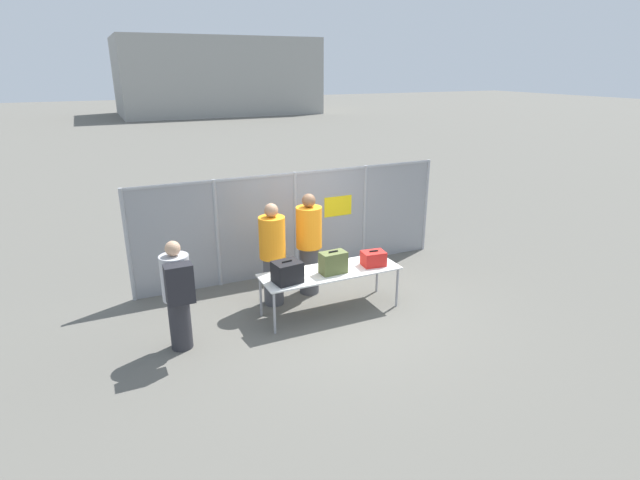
% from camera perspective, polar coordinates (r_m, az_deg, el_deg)
% --- Properties ---
extents(ground_plane, '(120.00, 120.00, 0.00)m').
position_cam_1_polar(ground_plane, '(8.57, 1.69, -7.63)').
color(ground_plane, '#605E56').
extents(fence_section, '(6.19, 0.07, 2.00)m').
position_cam_1_polar(fence_section, '(9.64, -2.78, 2.20)').
color(fence_section, '#9EA0A5').
rests_on(fence_section, ground_plane).
extents(inspection_table, '(2.31, 0.77, 0.72)m').
position_cam_1_polar(inspection_table, '(8.15, 1.19, -3.84)').
color(inspection_table, silver).
rests_on(inspection_table, ground_plane).
extents(suitcase_black, '(0.45, 0.39, 0.35)m').
position_cam_1_polar(suitcase_black, '(7.68, -3.77, -3.67)').
color(suitcase_black, black).
rests_on(suitcase_black, inspection_table).
extents(suitcase_olive, '(0.43, 0.26, 0.38)m').
position_cam_1_polar(suitcase_olive, '(8.00, 1.52, -2.59)').
color(suitcase_olive, '#566033').
rests_on(suitcase_olive, inspection_table).
extents(suitcase_red, '(0.40, 0.31, 0.27)m').
position_cam_1_polar(suitcase_red, '(8.36, 6.13, -2.11)').
color(suitcase_red, red).
rests_on(suitcase_red, inspection_table).
extents(traveler_hooded, '(0.41, 0.63, 1.64)m').
position_cam_1_polar(traveler_hooded, '(7.24, -15.95, -5.77)').
color(traveler_hooded, '#2D2D33').
rests_on(traveler_hooded, ground_plane).
extents(security_worker_near, '(0.45, 0.45, 1.83)m').
position_cam_1_polar(security_worker_near, '(8.74, -1.26, -0.33)').
color(security_worker_near, '#4C4C51').
rests_on(security_worker_near, ground_plane).
extents(security_worker_far, '(0.44, 0.44, 1.78)m').
position_cam_1_polar(security_worker_far, '(8.36, -5.44, -1.52)').
color(security_worker_far, '#4C4C51').
rests_on(security_worker_far, ground_plane).
extents(utility_trailer, '(3.41, 2.20, 0.71)m').
position_cam_1_polar(utility_trailer, '(12.53, 1.16, 3.22)').
color(utility_trailer, silver).
rests_on(utility_trailer, ground_plane).
extents(distant_hangar, '(16.00, 8.68, 6.11)m').
position_cam_1_polar(distant_hangar, '(45.36, -11.73, 17.85)').
color(distant_hangar, '#999993').
rests_on(distant_hangar, ground_plane).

